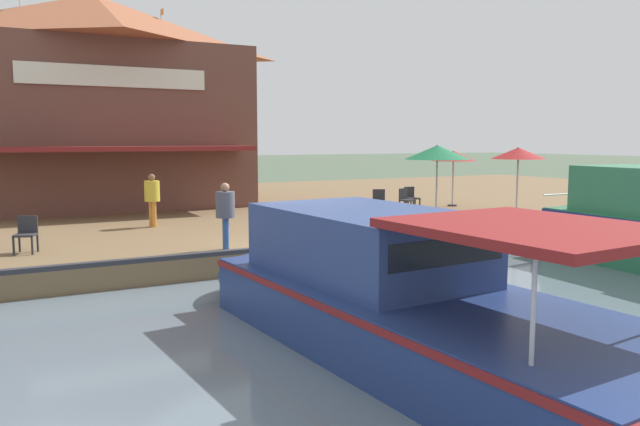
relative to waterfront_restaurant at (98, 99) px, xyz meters
name	(u,v)px	position (x,y,z in m)	size (l,w,h in m)	color
ground_plane	(297,274)	(13.14, 2.37, -4.80)	(220.00, 220.00, 0.00)	#4C5B47
quay_deck	(174,214)	(2.14, 2.37, -4.50)	(22.00, 56.00, 0.60)	brown
quay_edge_fender	(295,246)	(13.04, 2.37, -4.15)	(0.20, 50.40, 0.10)	#2D2D33
waterfront_restaurant	(98,99)	(0.00, 0.00, 0.00)	(9.69, 11.01, 8.25)	brown
patio_umbrella_by_entrance	(437,152)	(9.58, 9.40, -2.02)	(2.23, 2.23, 2.46)	#B7B7B7
patio_umbrella_far_corner	(518,153)	(10.91, 11.79, -2.06)	(1.82, 1.82, 2.38)	#B7B7B7
patio_umbrella_back_row	(453,156)	(7.24, 12.09, -2.23)	(1.75, 1.75, 2.21)	#B7B7B7
cafe_chair_mid_patio	(406,199)	(8.01, 9.27, -3.72)	(0.54, 0.54, 0.85)	#2D2D33
cafe_chair_back_row_seat	(26,232)	(10.64, -3.34, -3.72)	(0.57, 0.57, 0.85)	#2D2D33
cafe_chair_far_corner_seat	(379,200)	(7.94, 8.18, -3.72)	(0.58, 0.58, 0.85)	#2D2D33
cafe_chair_under_first_umbrella	(411,197)	(7.48, 9.90, -3.72)	(0.45, 0.45, 0.85)	#2D2D33
person_at_quay_edge	(225,208)	(12.44, 0.84, -3.21)	(0.45, 0.45, 1.59)	#2D5193
person_mid_patio	(152,194)	(7.64, 0.26, -3.21)	(0.45, 0.45, 1.59)	orange
motorboat_nearest_quay	(381,291)	(18.37, 1.28, -3.96)	(9.59, 3.45, 2.14)	navy
mooring_post	(591,209)	(12.79, 13.16, -3.81)	(0.22, 0.22, 0.75)	#473323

